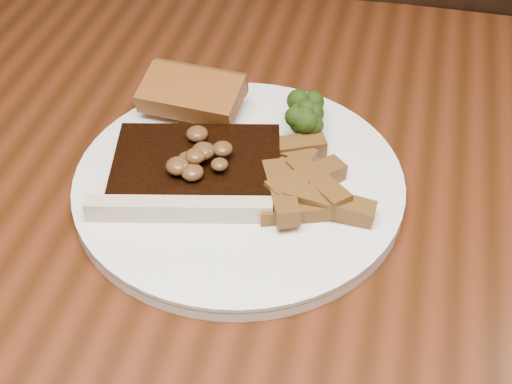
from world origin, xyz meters
TOP-DOWN VIEW (x-y plane):
  - dining_table at (0.00, 0.00)m, footprint 1.60×0.90m
  - chair_far at (0.09, 0.58)m, footprint 0.44×0.44m
  - plate at (-0.03, 0.05)m, footprint 0.36×0.36m
  - steak at (-0.07, 0.04)m, footprint 0.18×0.15m
  - steak_bone at (-0.07, -0.02)m, footprint 0.16×0.05m
  - mushroom_pile at (-0.07, 0.04)m, footprint 0.06×0.06m
  - garlic_bread at (-0.10, 0.13)m, footprint 0.10×0.06m
  - potato_wedges at (0.02, 0.06)m, footprint 0.10×0.10m
  - broccoli_cluster at (0.02, 0.12)m, footprint 0.06×0.06m

SIDE VIEW (x-z plane):
  - chair_far at x=0.09m, z-range 0.04..0.92m
  - dining_table at x=0.00m, z-range 0.28..1.03m
  - plate at x=-0.03m, z-range 0.75..0.76m
  - steak_bone at x=-0.07m, z-range 0.76..0.78m
  - garlic_bread at x=-0.10m, z-range 0.76..0.78m
  - steak at x=-0.07m, z-range 0.76..0.78m
  - potato_wedges at x=0.02m, z-range 0.76..0.79m
  - broccoli_cluster at x=0.02m, z-range 0.76..0.80m
  - mushroom_pile at x=-0.07m, z-range 0.78..0.81m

